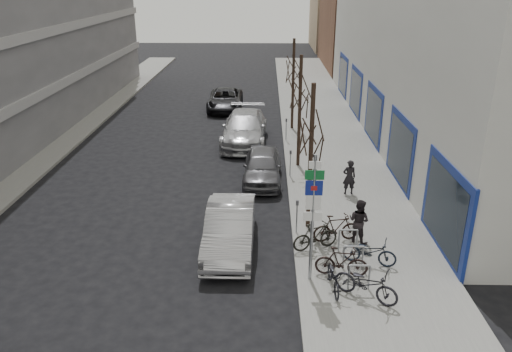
{
  "coord_description": "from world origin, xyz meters",
  "views": [
    {
      "loc": [
        1.03,
        -13.11,
        8.79
      ],
      "look_at": [
        0.66,
        3.85,
        2.0
      ],
      "focal_mm": 35.0,
      "sensor_mm": 36.0,
      "label": 1
    }
  ],
  "objects_px": {
    "bike_rack": "(353,255)",
    "bike_mid_inner": "(315,236)",
    "tree_far": "(294,63)",
    "parked_car_front": "(230,229)",
    "tree_mid": "(300,85)",
    "meter_mid": "(290,161)",
    "tree_near": "(312,124)",
    "meter_back": "(286,127)",
    "bike_near_left": "(334,275)",
    "bike_far_curb": "(366,281)",
    "pedestrian_far": "(359,221)",
    "meter_front": "(297,213)",
    "lane_car": "(225,100)",
    "bike_near_right": "(342,261)",
    "bike_mid_curb": "(370,249)",
    "parked_car_mid": "(262,166)",
    "parked_car_back": "(245,128)",
    "pedestrian_near": "(349,177)",
    "bike_far_inner": "(336,228)",
    "highway_sign_pole": "(313,211)"
  },
  "relations": [
    {
      "from": "bike_far_curb",
      "to": "pedestrian_far",
      "type": "distance_m",
      "value": 3.38
    },
    {
      "from": "tree_mid",
      "to": "meter_mid",
      "type": "relative_size",
      "value": 4.33
    },
    {
      "from": "parked_car_back",
      "to": "parked_car_front",
      "type": "bearing_deg",
      "value": -88.22
    },
    {
      "from": "bike_rack",
      "to": "tree_far",
      "type": "xyz_separation_m",
      "value": [
        -1.2,
        15.9,
        3.44
      ]
    },
    {
      "from": "bike_rack",
      "to": "meter_back",
      "type": "xyz_separation_m",
      "value": [
        -1.65,
        13.4,
        0.26
      ]
    },
    {
      "from": "meter_front",
      "to": "bike_far_inner",
      "type": "height_order",
      "value": "meter_front"
    },
    {
      "from": "parked_car_back",
      "to": "pedestrian_near",
      "type": "distance_m",
      "value": 8.8
    },
    {
      "from": "tree_mid",
      "to": "bike_far_curb",
      "type": "relative_size",
      "value": 2.86
    },
    {
      "from": "bike_far_inner",
      "to": "parked_car_back",
      "type": "bearing_deg",
      "value": 5.79
    },
    {
      "from": "tree_near",
      "to": "parked_car_front",
      "type": "bearing_deg",
      "value": -152.75
    },
    {
      "from": "bike_mid_curb",
      "to": "pedestrian_near",
      "type": "bearing_deg",
      "value": 16.13
    },
    {
      "from": "tree_far",
      "to": "parked_car_front",
      "type": "distance_m",
      "value": 15.09
    },
    {
      "from": "pedestrian_far",
      "to": "pedestrian_near",
      "type": "bearing_deg",
      "value": -54.01
    },
    {
      "from": "tree_near",
      "to": "parked_car_front",
      "type": "relative_size",
      "value": 1.18
    },
    {
      "from": "parked_car_back",
      "to": "tree_near",
      "type": "bearing_deg",
      "value": -73.19
    },
    {
      "from": "parked_car_mid",
      "to": "meter_front",
      "type": "bearing_deg",
      "value": -75.23
    },
    {
      "from": "bike_mid_curb",
      "to": "pedestrian_far",
      "type": "xyz_separation_m",
      "value": [
        -0.12,
        1.46,
        0.28
      ]
    },
    {
      "from": "meter_front",
      "to": "lane_car",
      "type": "bearing_deg",
      "value": 102.26
    },
    {
      "from": "parked_car_front",
      "to": "meter_back",
      "type": "bearing_deg",
      "value": 79.01
    },
    {
      "from": "bike_mid_curb",
      "to": "lane_car",
      "type": "xyz_separation_m",
      "value": [
        -6.27,
        20.7,
        0.04
      ]
    },
    {
      "from": "tree_mid",
      "to": "pedestrian_far",
      "type": "relative_size",
      "value": 3.42
    },
    {
      "from": "meter_back",
      "to": "parked_car_front",
      "type": "distance_m",
      "value": 12.17
    },
    {
      "from": "tree_near",
      "to": "bike_far_inner",
      "type": "distance_m",
      "value": 3.72
    },
    {
      "from": "tree_near",
      "to": "bike_near_left",
      "type": "height_order",
      "value": "tree_near"
    },
    {
      "from": "bike_near_right",
      "to": "bike_mid_inner",
      "type": "height_order",
      "value": "bike_mid_inner"
    },
    {
      "from": "tree_near",
      "to": "bike_near_right",
      "type": "distance_m",
      "value": 4.84
    },
    {
      "from": "meter_front",
      "to": "bike_mid_curb",
      "type": "distance_m",
      "value": 3.06
    },
    {
      "from": "bike_near_right",
      "to": "parked_car_front",
      "type": "height_order",
      "value": "parked_car_front"
    },
    {
      "from": "pedestrian_near",
      "to": "bike_mid_inner",
      "type": "bearing_deg",
      "value": 63.46
    },
    {
      "from": "bike_near_right",
      "to": "bike_mid_inner",
      "type": "distance_m",
      "value": 1.75
    },
    {
      "from": "bike_mid_curb",
      "to": "tree_far",
      "type": "bearing_deg",
      "value": 24.42
    },
    {
      "from": "parked_car_mid",
      "to": "bike_far_curb",
      "type": "bearing_deg",
      "value": -70.7
    },
    {
      "from": "bike_near_right",
      "to": "pedestrian_near",
      "type": "distance_m",
      "value": 6.43
    },
    {
      "from": "bike_mid_inner",
      "to": "parked_car_back",
      "type": "distance_m",
      "value": 12.46
    },
    {
      "from": "highway_sign_pole",
      "to": "parked_car_front",
      "type": "relative_size",
      "value": 0.9
    },
    {
      "from": "bike_near_left",
      "to": "pedestrian_near",
      "type": "bearing_deg",
      "value": 73.89
    },
    {
      "from": "bike_far_curb",
      "to": "bike_far_inner",
      "type": "distance_m",
      "value": 3.41
    },
    {
      "from": "bike_rack",
      "to": "bike_mid_inner",
      "type": "distance_m",
      "value": 1.63
    },
    {
      "from": "meter_front",
      "to": "lane_car",
      "type": "relative_size",
      "value": 0.25
    },
    {
      "from": "bike_far_curb",
      "to": "highway_sign_pole",
      "type": "bearing_deg",
      "value": 89.65
    },
    {
      "from": "pedestrian_far",
      "to": "bike_rack",
      "type": "bearing_deg",
      "value": 115.62
    },
    {
      "from": "meter_front",
      "to": "bike_near_right",
      "type": "height_order",
      "value": "meter_front"
    },
    {
      "from": "bike_near_right",
      "to": "pedestrian_near",
      "type": "height_order",
      "value": "pedestrian_near"
    },
    {
      "from": "parked_car_mid",
      "to": "pedestrian_near",
      "type": "xyz_separation_m",
      "value": [
        3.69,
        -1.73,
        0.19
      ]
    },
    {
      "from": "bike_near_right",
      "to": "bike_mid_inner",
      "type": "relative_size",
      "value": 1.0
    },
    {
      "from": "pedestrian_far",
      "to": "parked_car_front",
      "type": "bearing_deg",
      "value": 44.13
    },
    {
      "from": "tree_far",
      "to": "meter_back",
      "type": "xyz_separation_m",
      "value": [
        -0.45,
        -2.5,
        -3.19
      ]
    },
    {
      "from": "tree_mid",
      "to": "bike_far_curb",
      "type": "xyz_separation_m",
      "value": [
        1.32,
        -10.98,
        -3.37
      ]
    },
    {
      "from": "tree_mid",
      "to": "parked_car_mid",
      "type": "bearing_deg",
      "value": -134.64
    },
    {
      "from": "bike_near_left",
      "to": "parked_car_front",
      "type": "distance_m",
      "value": 4.17
    }
  ]
}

